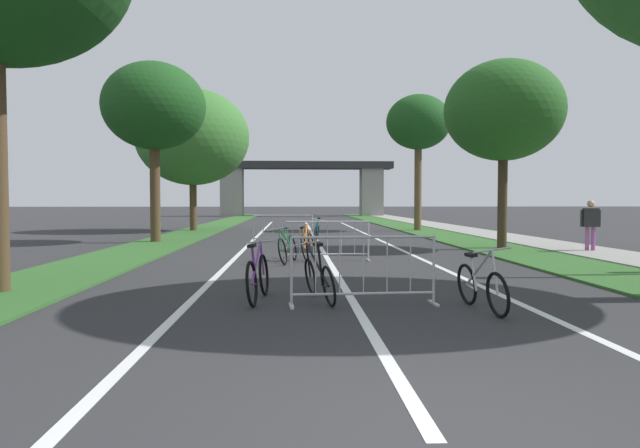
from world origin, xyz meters
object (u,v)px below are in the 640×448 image
bicycle_green_0 (287,248)px  pedestrian_with_backpack (591,221)px  crowd_barrier_nearest (363,271)px  crowd_barrier_third (283,229)px  bicycle_teal_4 (317,232)px  tree_left_maple_mid (193,137)px  tree_right_cypress_far (504,111)px  tree_left_oak_near (154,107)px  tree_right_oak_mid (418,123)px  bicycle_purple_2 (258,277)px  crowd_barrier_second (327,241)px  bicycle_silver_5 (481,286)px  bicycle_black_3 (319,278)px  bicycle_orange_1 (308,245)px

bicycle_green_0 → pedestrian_with_backpack: (9.10, 2.21, 0.59)m
crowd_barrier_nearest → crowd_barrier_third: 12.51m
crowd_barrier_nearest → pedestrian_with_backpack: bearing=45.7°
bicycle_teal_4 → pedestrian_with_backpack: 9.39m
tree_left_maple_mid → tree_right_cypress_far: tree_left_maple_mid is taller
tree_left_oak_near → crowd_barrier_nearest: 14.99m
tree_right_oak_mid → bicycle_green_0: 16.92m
crowd_barrier_nearest → bicycle_purple_2: (-1.61, 0.45, -0.14)m
crowd_barrier_second → bicycle_purple_2: crowd_barrier_second is taller
bicycle_purple_2 → bicycle_teal_4: size_ratio=1.09×
tree_right_oak_mid → crowd_barrier_nearest: bearing=-104.8°
pedestrian_with_backpack → bicycle_green_0: bearing=-152.5°
bicycle_teal_4 → bicycle_silver_5: bearing=105.3°
tree_left_maple_mid → crowd_barrier_third: 10.60m
bicycle_black_3 → pedestrian_with_backpack: bearing=29.4°
crowd_barrier_third → crowd_barrier_nearest: bearing=-83.4°
crowd_barrier_nearest → tree_right_cypress_far: bearing=58.8°
bicycle_green_0 → bicycle_orange_1: bicycle_orange_1 is taller
crowd_barrier_second → bicycle_black_3: size_ratio=1.31×
pedestrian_with_backpack → bicycle_silver_5: bearing=-112.3°
pedestrian_with_backpack → crowd_barrier_second: bearing=-153.1°
crowd_barrier_third → bicycle_purple_2: bearing=-90.8°
tree_right_oak_mid → bicycle_orange_1: bearing=-113.7°
tree_left_maple_mid → bicycle_black_3: size_ratio=4.29×
tree_left_maple_mid → tree_right_cypress_far: 16.51m
crowd_barrier_second → bicycle_teal_4: bearing=90.0°
tree_right_oak_mid → crowd_barrier_nearest: size_ratio=3.16×
tree_right_oak_mid → bicycle_black_3: tree_right_oak_mid is taller
tree_left_maple_mid → bicycle_green_0: size_ratio=4.17×
crowd_barrier_second → pedestrian_with_backpack: bearing=13.1°
bicycle_purple_2 → bicycle_black_3: bicycle_black_3 is taller
tree_left_maple_mid → bicycle_silver_5: size_ratio=4.58×
bicycle_black_3 → bicycle_teal_4: 12.47m
bicycle_orange_1 → bicycle_teal_4: size_ratio=1.12×
bicycle_green_0 → bicycle_silver_5: bearing=126.8°
crowd_barrier_third → bicycle_teal_4: crowd_barrier_third is taller
bicycle_black_3 → pedestrian_with_backpack: size_ratio=1.07×
tree_left_maple_mid → bicycle_green_0: bearing=-71.4°
tree_left_oak_near → bicycle_silver_5: tree_left_oak_near is taller
crowd_barrier_third → tree_right_oak_mid: bearing=49.7°
bicycle_orange_1 → bicycle_teal_4: bearing=96.7°
tree_right_oak_mid → crowd_barrier_third: size_ratio=3.18×
bicycle_silver_5 → crowd_barrier_nearest: bearing=-24.0°
bicycle_purple_2 → pedestrian_with_backpack: bearing=45.5°
tree_right_oak_mid → bicycle_orange_1: 16.07m
bicycle_teal_4 → bicycle_silver_5: size_ratio=1.00×
bicycle_black_3 → crowd_barrier_second: bearing=72.7°
bicycle_orange_1 → bicycle_purple_2: 6.25m
tree_left_oak_near → crowd_barrier_third: 6.61m
bicycle_black_3 → bicycle_silver_5: bicycle_silver_5 is taller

